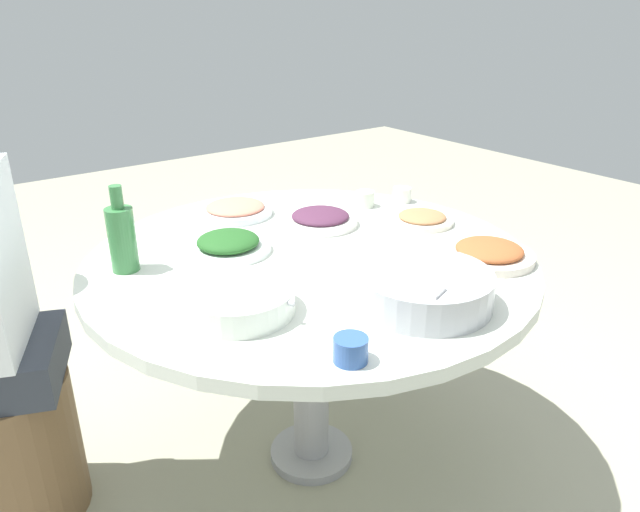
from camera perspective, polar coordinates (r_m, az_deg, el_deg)
ground at (r=2.07m, az=-0.82°, el=-18.59°), size 8.00×8.00×0.00m
round_dining_table at (r=1.71m, az=-0.94°, el=-2.43°), size 1.25×1.25×0.72m
rice_bowl at (r=1.41m, az=9.96°, el=-3.00°), size 0.32×0.32×0.09m
soup_bowl at (r=1.37m, az=-7.86°, el=-4.27°), size 0.26×0.26×0.06m
dish_tofu_braise at (r=1.94m, az=9.74°, el=3.57°), size 0.20×0.20×0.04m
dish_stirfry at (r=1.70m, az=15.87°, el=0.30°), size 0.25×0.25×0.05m
dish_eggplant at (r=1.89m, az=0.03°, el=3.60°), size 0.24×0.24×0.05m
dish_greens at (r=1.71m, az=-8.77°, el=1.13°), size 0.24×0.24×0.06m
dish_shrimp at (r=2.00m, az=-8.20°, el=4.43°), size 0.24×0.24×0.05m
green_bottle at (r=1.63m, az=-18.42°, el=1.73°), size 0.07×0.07×0.23m
tea_cup_near at (r=2.13m, az=7.84°, el=5.82°), size 0.06×0.06×0.05m
tea_cup_far at (r=2.07m, az=4.34°, el=5.47°), size 0.06×0.06×0.05m
tea_cup_side at (r=1.19m, az=2.95°, el=-8.93°), size 0.07×0.07×0.05m
stool_for_diner_left at (r=1.96m, az=-27.24°, el=-16.02°), size 0.36×0.36×0.44m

